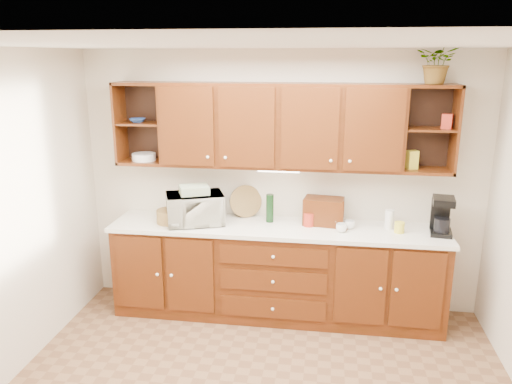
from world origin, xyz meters
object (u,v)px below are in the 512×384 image
(bread_box, at_px, (324,211))
(potted_plant, at_px, (438,62))
(microwave, at_px, (195,209))
(coffee_maker, at_px, (442,216))

(bread_box, relative_size, potted_plant, 0.98)
(potted_plant, bearing_deg, microwave, -176.16)
(coffee_maker, bearing_deg, potted_plant, 153.48)
(microwave, relative_size, coffee_maker, 1.54)
(microwave, height_order, potted_plant, potted_plant)
(coffee_maker, xyz_separation_m, potted_plant, (-0.14, 0.10, 1.37))
(bread_box, height_order, coffee_maker, coffee_maker)
(bread_box, xyz_separation_m, coffee_maker, (1.08, -0.11, 0.04))
(potted_plant, bearing_deg, bread_box, 178.95)
(bread_box, xyz_separation_m, potted_plant, (0.94, -0.02, 1.41))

